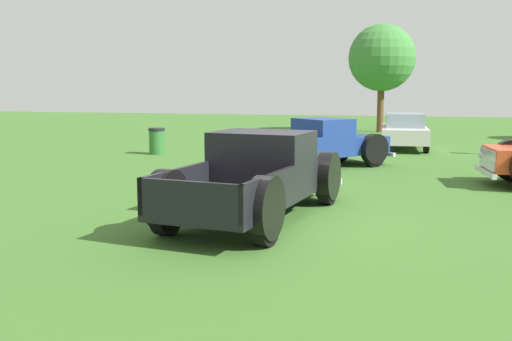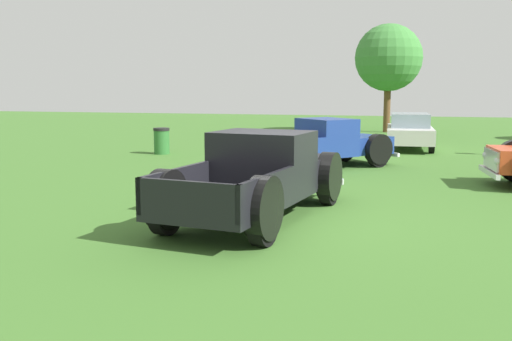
{
  "view_description": "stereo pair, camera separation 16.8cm",
  "coord_description": "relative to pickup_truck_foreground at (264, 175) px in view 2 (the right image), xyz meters",
  "views": [
    {
      "loc": [
        2.11,
        -10.58,
        2.43
      ],
      "look_at": [
        -0.52,
        -0.16,
        0.9
      ],
      "focal_mm": 41.31,
      "sensor_mm": 36.0,
      "label": 1
    },
    {
      "loc": [
        2.27,
        -10.54,
        2.43
      ],
      "look_at": [
        -0.52,
        -0.16,
        0.9
      ],
      "focal_mm": 41.31,
      "sensor_mm": 36.0,
      "label": 2
    }
  ],
  "objects": [
    {
      "name": "ground_plane",
      "position": [
        0.47,
        -0.22,
        -0.76
      ],
      "size": [
        80.0,
        80.0,
        0.0
      ],
      "primitive_type": "plane",
      "color": "#3D6B28"
    },
    {
      "name": "sedan_distant_a",
      "position": [
        2.57,
        13.15,
        -0.03
      ],
      "size": [
        1.86,
        4.23,
        1.39
      ],
      "color": "silver",
      "rests_on": "ground_plane"
    },
    {
      "name": "pickup_truck_foreground",
      "position": [
        0.0,
        0.0,
        0.0
      ],
      "size": [
        2.69,
        5.45,
        1.6
      ],
      "color": "black",
      "rests_on": "ground_plane"
    },
    {
      "name": "trash_can",
      "position": [
        -6.13,
        8.97,
        -0.28
      ],
      "size": [
        0.59,
        0.59,
        0.95
      ],
      "color": "#2D6B2D",
      "rests_on": "ground_plane"
    },
    {
      "name": "oak_tree_east",
      "position": [
        1.28,
        21.78,
        3.18
      ],
      "size": [
        3.56,
        3.56,
        5.75
      ],
      "color": "brown",
      "rests_on": "ground_plane"
    },
    {
      "name": "pickup_truck_behind_right",
      "position": [
        0.22,
        7.02,
        -0.06
      ],
      "size": [
        4.59,
        4.65,
        1.48
      ],
      "color": "navy",
      "rests_on": "ground_plane"
    }
  ]
}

